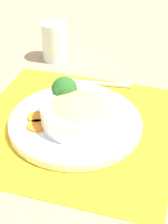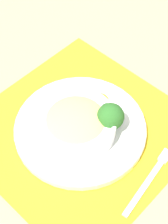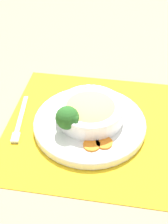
% 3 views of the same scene
% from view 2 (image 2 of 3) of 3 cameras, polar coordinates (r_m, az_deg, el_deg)
% --- Properties ---
extents(ground_plane, '(4.00, 4.00, 0.00)m').
position_cam_2_polar(ground_plane, '(0.84, -0.56, -3.01)').
color(ground_plane, tan).
extents(placemat, '(0.44, 0.45, 0.00)m').
position_cam_2_polar(placemat, '(0.84, -0.56, -2.93)').
color(placemat, yellow).
rests_on(placemat, ground_plane).
extents(plate, '(0.29, 0.29, 0.02)m').
position_cam_2_polar(plate, '(0.83, -0.57, -2.42)').
color(plate, white).
rests_on(plate, placemat).
extents(bowl, '(0.18, 0.18, 0.05)m').
position_cam_2_polar(bowl, '(0.80, -1.35, -1.59)').
color(bowl, white).
rests_on(bowl, plate).
extents(broccoli_floret, '(0.06, 0.06, 0.07)m').
position_cam_2_polar(broccoli_floret, '(0.79, 4.05, -0.69)').
color(broccoli_floret, '#759E51').
rests_on(broccoli_floret, plate).
extents(carrot_slice_near, '(0.04, 0.04, 0.01)m').
position_cam_2_polar(carrot_slice_near, '(0.87, 2.42, 1.77)').
color(carrot_slice_near, orange).
rests_on(carrot_slice_near, plate).
extents(carrot_slice_middle, '(0.04, 0.04, 0.01)m').
position_cam_2_polar(carrot_slice_middle, '(0.88, 0.49, 2.34)').
color(carrot_slice_middle, orange).
rests_on(carrot_slice_middle, plate).
extents(fork, '(0.04, 0.18, 0.01)m').
position_cam_2_polar(fork, '(0.79, 10.33, -9.47)').
color(fork, '#B7B7BC').
rests_on(fork, placemat).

